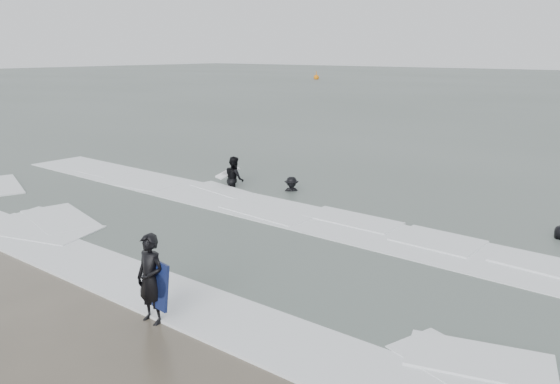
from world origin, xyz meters
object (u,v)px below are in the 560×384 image
Objects in this scene: surfer_breaker at (291,193)px; surfer_centre at (153,321)px; surfer_right_far at (560,240)px; surfer_wading at (235,187)px; buoy at (316,77)px.

surfer_centre is at bearing -109.98° from surfer_breaker.
surfer_breaker is (-4.11, 9.99, 0.00)m from surfer_centre.
surfer_breaker is 9.46m from surfer_right_far.
surfer_centre reaches higher than surfer_wading.
surfer_right_far is at bearing -143.41° from surfer_wading.
buoy reaches higher than surfer_wading.
buoy is (-57.11, 69.16, 0.42)m from surfer_right_far.
buoy is (-47.66, 69.72, 0.42)m from surfer_breaker.
surfer_centre reaches higher than surfer_right_far.
buoy is at bearing 82.00° from surfer_breaker.
buoy is (-51.78, 79.71, 0.42)m from surfer_centre.
surfer_centre is 1.27× the size of surfer_breaker.
surfer_wading is at bearing -19.45° from surfer_right_far.
surfer_breaker is 0.90× the size of buoy.
surfer_wading is at bearing -57.24° from buoy.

